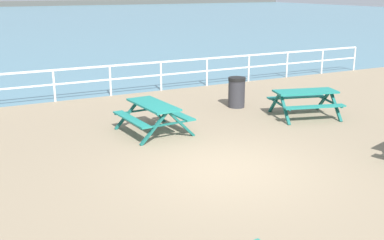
{
  "coord_description": "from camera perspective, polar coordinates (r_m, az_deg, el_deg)",
  "views": [
    {
      "loc": [
        -4.84,
        -7.88,
        3.66
      ],
      "look_at": [
        -0.21,
        1.14,
        0.8
      ],
      "focal_mm": 44.14,
      "sensor_mm": 36.0,
      "label": 1
    }
  ],
  "objects": [
    {
      "name": "litter_bin",
      "position": [
        14.91,
        5.41,
        3.37
      ],
      "size": [
        0.55,
        0.55,
        0.95
      ],
      "color": "#2D2D33",
      "rests_on": "ground"
    },
    {
      "name": "picnic_table_mid_centre",
      "position": [
        14.09,
        13.52,
        2.7
      ],
      "size": [
        2.13,
        1.92,
        0.8
      ],
      "rotation": [
        0.0,
        0.0,
        -0.27
      ],
      "color": "#1E7A70",
      "rests_on": "ground"
    },
    {
      "name": "seaward_railing",
      "position": [
        16.62,
        -9.88,
        5.43
      ],
      "size": [
        23.07,
        0.07,
        1.08
      ],
      "color": "white",
      "rests_on": "ground"
    },
    {
      "name": "picnic_table_far_right",
      "position": [
        12.21,
        -4.71,
        1.11
      ],
      "size": [
        1.66,
        1.91,
        0.8
      ],
      "rotation": [
        0.0,
        0.0,
        1.64
      ],
      "color": "#1E7A70",
      "rests_on": "ground"
    },
    {
      "name": "ground_plane",
      "position": [
        9.98,
        4.08,
        -6.42
      ],
      "size": [
        30.0,
        24.0,
        0.2
      ],
      "primitive_type": "cube",
      "color": "gray"
    }
  ]
}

